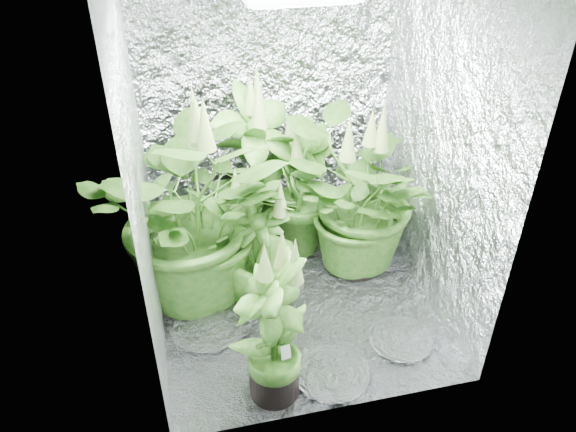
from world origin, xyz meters
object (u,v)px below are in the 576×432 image
(plant_e, at_px, (361,201))
(circulation_fan, at_px, (356,214))
(plant_f, at_px, (273,331))
(plant_b, at_px, (258,177))
(plant_a, at_px, (193,212))
(plant_d, at_px, (260,248))
(plant_c, at_px, (299,192))

(plant_e, xyz_separation_m, circulation_fan, (0.12, 0.37, -0.36))
(plant_f, bearing_deg, plant_b, 82.87)
(plant_b, distance_m, plant_e, 0.67)
(plant_f, bearing_deg, circulation_fan, 55.57)
(plant_a, bearing_deg, plant_d, -21.04)
(plant_f, distance_m, circulation_fan, 1.53)
(plant_b, bearing_deg, plant_e, -30.10)
(plant_d, height_order, circulation_fan, plant_d)
(plant_d, bearing_deg, plant_c, 54.23)
(plant_c, bearing_deg, plant_d, -125.77)
(plant_f, bearing_deg, plant_e, 49.87)
(plant_b, xyz_separation_m, circulation_fan, (0.70, 0.04, -0.41))
(plant_a, bearing_deg, circulation_fan, 20.29)
(plant_e, bearing_deg, circulation_fan, 72.30)
(plant_a, height_order, plant_d, plant_a)
(plant_b, height_order, plant_d, plant_b)
(plant_e, distance_m, plant_f, 1.14)
(plant_c, bearing_deg, plant_b, 173.34)
(circulation_fan, bearing_deg, plant_b, 177.51)
(plant_c, relative_size, circulation_fan, 2.54)
(plant_b, bearing_deg, plant_f, -97.13)
(plant_a, bearing_deg, plant_f, -70.53)
(plant_c, relative_size, plant_f, 1.03)
(plant_e, height_order, circulation_fan, plant_e)
(plant_e, bearing_deg, plant_d, -164.64)
(plant_f, xyz_separation_m, circulation_fan, (0.85, 1.24, -0.27))
(plant_d, bearing_deg, circulation_fan, 35.24)
(plant_a, relative_size, plant_e, 1.18)
(plant_b, relative_size, circulation_fan, 3.27)
(plant_b, distance_m, plant_c, 0.30)
(plant_c, distance_m, circulation_fan, 0.52)
(plant_a, relative_size, plant_b, 1.04)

